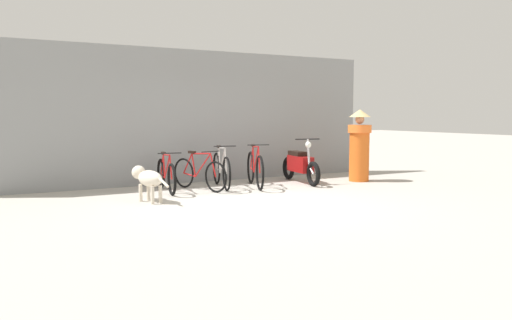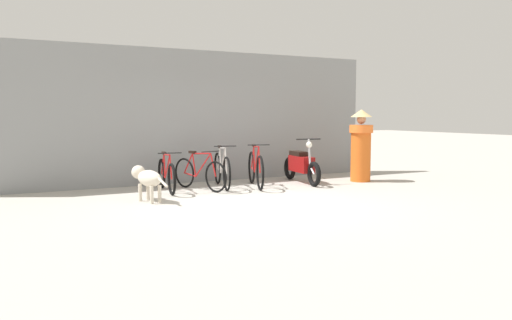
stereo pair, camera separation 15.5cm
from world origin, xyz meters
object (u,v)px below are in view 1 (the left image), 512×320
Objects in this scene: bicycle_0 at (166,175)px; motorcycle at (300,165)px; bicycle_2 at (221,170)px; bicycle_1 at (199,173)px; person_in_robes at (359,144)px; bicycle_3 at (255,169)px; stray_dog at (148,178)px.

bicycle_0 is 3.10m from motorcycle.
motorcycle is at bearing 93.04° from bicycle_0.
bicycle_0 is 0.96× the size of bicycle_2.
motorcycle is (1.88, -0.17, 0.03)m from bicycle_2.
bicycle_2 is 1.88m from motorcycle.
person_in_robes is at bearing 64.05° from bicycle_1.
bicycle_3 is (1.89, -0.24, 0.05)m from bicycle_0.
stray_dog is at bearing -27.93° from bicycle_0.
bicycle_0 is 0.91× the size of motorcycle.
bicycle_3 is (0.67, -0.25, 0.01)m from bicycle_2.
person_in_robes is at bearing -101.62° from stray_dog.
bicycle_0 is 1.07× the size of bicycle_1.
bicycle_1 is at bearing -78.38° from bicycle_3.
stray_dog is at bearing -76.22° from bicycle_1.
bicycle_3 is at bearing 65.04° from bicycle_1.
bicycle_3 is at bearing -78.92° from motorcycle.
bicycle_0 is 1.00× the size of person_in_robes.
bicycle_1 is (0.66, -0.11, 0.01)m from bicycle_0.
motorcycle is 1.10× the size of person_in_robes.
bicycle_0 is at bearing -85.66° from motorcycle.
bicycle_3 is 1.20m from motorcycle.
bicycle_3 is 1.58× the size of stray_dog.
bicycle_3 reaches higher than bicycle_2.
person_in_robes is at bearing 80.63° from motorcycle.
bicycle_3 is 1.03× the size of person_in_robes.
bicycle_3 reaches higher than stray_dog.
bicycle_2 reaches higher than bicycle_1.
bicycle_0 is 0.67m from bicycle_1.
person_in_robes reaches higher than bicycle_1.
bicycle_1 is 0.90× the size of bicycle_3.
person_in_robes reaches higher than stray_dog.
bicycle_0 is at bearing -50.00° from stray_dog.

